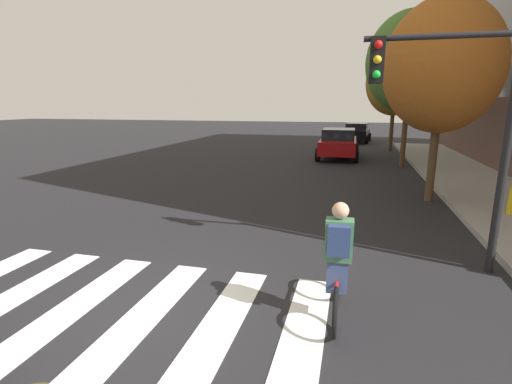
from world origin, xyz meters
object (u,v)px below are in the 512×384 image
Objects in this scene: sedan_mid at (338,143)px; traffic_light_near at (457,108)px; street_tree_far at (395,82)px; sedan_far at (357,132)px; street_tree_mid at (410,62)px; cyclist at (338,263)px; street_tree_near at (442,66)px.

sedan_mid is 14.60m from traffic_light_near.
street_tree_far is (0.62, 18.49, 1.34)m from traffic_light_near.
street_tree_mid reaches higher than sedan_far.
traffic_light_near is 0.67× the size of street_tree_far.
cyclist is 21.15m from street_tree_far.
sedan_mid is at bearing 99.77° from traffic_light_near.
street_tree_far reaches higher than traffic_light_near.
cyclist is 15.16m from street_tree_mid.
cyclist is at bearing -99.46° from street_tree_mid.
sedan_mid is 16.52m from cyclist.
street_tree_mid is (2.10, -11.66, 4.00)m from sedan_far.
sedan_mid is at bearing 146.49° from street_tree_mid.
traffic_light_near is at bearing 52.15° from cyclist.
street_tree_far is at bearing 54.12° from sedan_mid.
traffic_light_near is (2.45, -14.24, 2.03)m from sedan_mid.
street_tree_near reaches higher than cyclist.
traffic_light_near is 0.71× the size of street_tree_near.
street_tree_far is (2.07, -5.36, 3.45)m from sedan_far.
sedan_mid is 1.06× the size of sedan_far.
street_tree_near reaches higher than traffic_light_near.
sedan_far is 0.70× the size of street_tree_far.
street_tree_far reaches higher than sedan_far.
street_tree_mid is at bearing -89.67° from street_tree_far.
street_tree_near is at bearing -70.70° from sedan_mid.
sedan_far is 0.62× the size of street_tree_mid.
traffic_light_near is 0.60× the size of street_tree_mid.
traffic_light_near is at bearing -97.57° from street_tree_near.
cyclist is 8.49m from street_tree_near.
sedan_far is 12.51m from street_tree_mid.
traffic_light_near is at bearing -86.52° from sedan_far.
street_tree_near reaches higher than sedan_far.
cyclist is at bearing -108.09° from street_tree_near.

